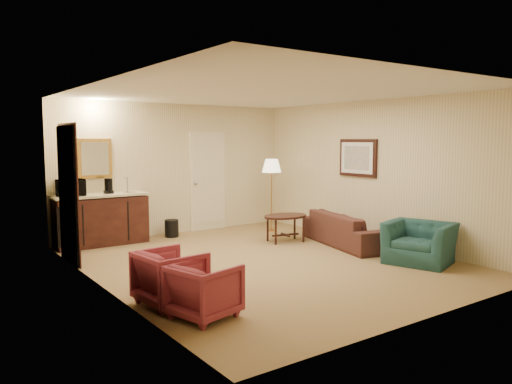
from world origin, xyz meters
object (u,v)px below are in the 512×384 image
coffee_table (285,228)px  coffee_maker (109,186)px  rose_chair_far (204,288)px  wetbar_cabinet (101,219)px  teal_armchair (420,236)px  waste_bin (172,228)px  rose_chair_near (170,274)px  floor_lamp (272,195)px  sofa (348,224)px  microwave (70,186)px

coffee_table → coffee_maker: (-2.71, 1.73, 0.81)m
rose_chair_far → coffee_maker: (0.48, 4.33, 0.73)m
wetbar_cabinet → coffee_table: wetbar_cabinet is taller
teal_armchair → waste_bin: bearing=-170.0°
rose_chair_near → floor_lamp: size_ratio=0.46×
rose_chair_near → floor_lamp: floor_lamp is taller
teal_armchair → rose_chair_near: teal_armchair is taller
sofa → floor_lamp: floor_lamp is taller
sofa → microwave: (-4.10, 2.66, 0.70)m
coffee_maker → microwave: bearing=162.0°
waste_bin → floor_lamp: bearing=-16.3°
rose_chair_far → teal_armchair: bearing=-102.3°
wetbar_cabinet → floor_lamp: (3.35, -0.65, 0.29)m
rose_chair_far → waste_bin: bearing=-36.2°
sofa → teal_armchair: bearing=-168.2°
wetbar_cabinet → rose_chair_far: size_ratio=2.52×
wetbar_cabinet → coffee_table: size_ratio=1.88×
teal_armchair → rose_chair_near: size_ratio=1.39×
sofa → rose_chair_far: sofa is taller
waste_bin → microwave: 2.07m
coffee_maker → rose_chair_far: bearing=-111.0°
wetbar_cabinet → coffee_maker: coffee_maker is taller
floor_lamp → rose_chair_far: bearing=-135.1°
microwave → coffee_maker: 0.66m
sofa → microwave: microwave is taller
sofa → rose_chair_near: sofa is taller
rose_chair_near → coffee_table: rose_chair_near is taller
rose_chair_near → sofa: bearing=-80.9°
microwave → wetbar_cabinet: bearing=7.2°
wetbar_cabinet → microwave: 0.81m
wetbar_cabinet → microwave: size_ratio=3.27×
sofa → coffee_maker: bearing=66.4°
coffee_table → coffee_maker: 3.32m
coffee_table → waste_bin: size_ratio=2.59×
teal_armchair → microwave: (-4.05, 4.21, 0.67)m
wetbar_cabinet → teal_armchair: 5.47m
coffee_table → microwave: size_ratio=1.74×
teal_armchair → coffee_table: (-0.68, 2.44, -0.17)m
wetbar_cabinet → teal_armchair: wetbar_cabinet is taller
floor_lamp → coffee_maker: bearing=168.2°
waste_bin → coffee_maker: 1.49m
rose_chair_far → coffee_table: 4.12m
sofa → teal_armchair: (-0.05, -1.55, 0.03)m
rose_chair_far → coffee_table: (3.19, 2.60, -0.07)m
floor_lamp → coffee_maker: floor_lamp is taller
coffee_table → microwave: (-3.37, 1.77, 0.84)m
rose_chair_near → rose_chair_far: size_ratio=1.07×
teal_armchair → floor_lamp: floor_lamp is taller
rose_chair_far → floor_lamp: size_ratio=0.43×
wetbar_cabinet → sofa: bearing=-35.9°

